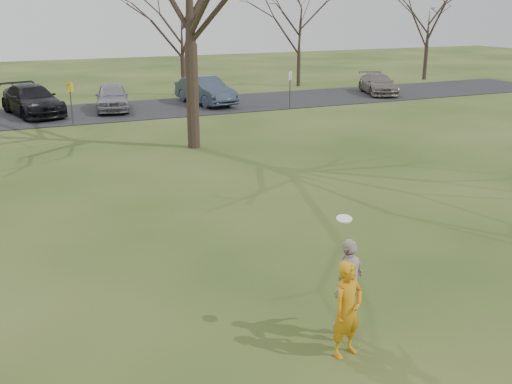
# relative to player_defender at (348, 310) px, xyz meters

# --- Properties ---
(ground) EXTENTS (120.00, 120.00, 0.00)m
(ground) POSITION_rel_player_defender_xyz_m (0.37, 0.64, -0.85)
(ground) COLOR #1E380F
(ground) RESTS_ON ground
(parking_strip) EXTENTS (62.00, 6.50, 0.04)m
(parking_strip) POSITION_rel_player_defender_xyz_m (0.37, 25.64, -0.83)
(parking_strip) COLOR black
(parking_strip) RESTS_ON ground
(player_defender) EXTENTS (0.70, 0.55, 1.70)m
(player_defender) POSITION_rel_player_defender_xyz_m (0.00, 0.00, 0.00)
(player_defender) COLOR orange
(player_defender) RESTS_ON ground
(car_3) EXTENTS (3.42, 5.74, 1.56)m
(car_3) POSITION_rel_player_defender_xyz_m (-3.21, 26.23, -0.03)
(car_3) COLOR black
(car_3) RESTS_ON parking_strip
(car_4) EXTENTS (2.49, 4.59, 1.48)m
(car_4) POSITION_rel_player_defender_xyz_m (0.96, 25.95, -0.07)
(car_4) COLOR gray
(car_4) RESTS_ON parking_strip
(car_5) EXTENTS (2.53, 5.05, 1.59)m
(car_5) POSITION_rel_player_defender_xyz_m (6.41, 25.88, -0.01)
(car_5) COLOR #333E4D
(car_5) RESTS_ON parking_strip
(car_7) EXTENTS (3.12, 4.78, 1.29)m
(car_7) POSITION_rel_player_defender_xyz_m (18.25, 25.31, -0.16)
(car_7) COLOR slate
(car_7) RESTS_ON parking_strip
(catching_play) EXTENTS (1.04, 0.88, 2.04)m
(catching_play) POSITION_rel_player_defender_xyz_m (0.29, 0.45, 0.22)
(catching_play) COLOR beige
(catching_play) RESTS_ON ground
(sign_yellow) EXTENTS (0.35, 0.35, 2.08)m
(sign_yellow) POSITION_rel_player_defender_xyz_m (-1.63, 22.64, 0.60)
(sign_yellow) COLOR #47474C
(sign_yellow) RESTS_ON ground
(sign_white) EXTENTS (0.35, 0.35, 2.08)m
(sign_white) POSITION_rel_player_defender_xyz_m (10.37, 22.64, 0.60)
(sign_white) COLOR #47474C
(sign_white) RESTS_ON ground
(small_tree_row) EXTENTS (55.00, 5.90, 8.50)m
(small_tree_row) POSITION_rel_player_defender_xyz_m (4.76, 30.70, 3.05)
(small_tree_row) COLOR #352821
(small_tree_row) RESTS_ON ground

